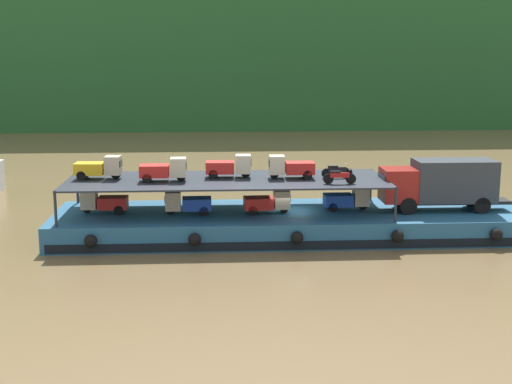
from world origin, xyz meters
TOP-DOWN VIEW (x-y plane):
  - ground_plane at (0.00, 0.00)m, footprint 400.00×400.00m
  - hillside_far_bank at (0.00, 75.56)m, footprint 116.88×36.40m
  - cargo_barge at (-0.00, -0.03)m, footprint 28.28×7.93m
  - covered_lorry at (9.16, -0.34)m, footprint 7.88×2.36m
  - cargo_rack at (-3.80, 0.00)m, footprint 19.08×6.56m
  - mini_truck_lower_stern at (-11.17, 0.17)m, footprint 2.76×1.24m
  - mini_truck_lower_aft at (-6.16, -0.47)m, footprint 2.77×1.25m
  - mini_truck_lower_mid at (-1.37, -0.48)m, footprint 2.79×1.29m
  - mini_truck_lower_fore at (3.54, 0.11)m, footprint 2.75×1.22m
  - mini_truck_upper_stern at (-11.41, 0.57)m, footprint 2.80×1.30m
  - mini_truck_upper_mid at (-7.48, -0.47)m, footprint 2.75×1.22m
  - mini_truck_upper_fore at (-3.62, 0.58)m, footprint 2.77×1.26m
  - mini_truck_upper_bow at (0.05, 0.10)m, footprint 2.75×1.22m
  - motorcycle_upper_port at (2.64, -1.97)m, footprint 1.90×0.55m
  - motorcycle_upper_centre at (2.83, -0.00)m, footprint 1.90×0.55m

SIDE VIEW (x-z plane):
  - ground_plane at x=0.00m, z-range 0.00..0.00m
  - cargo_barge at x=0.00m, z-range 0.00..1.50m
  - mini_truck_lower_stern at x=-11.17m, z-range 1.50..2.88m
  - mini_truck_lower_aft at x=-6.16m, z-range 1.50..2.88m
  - mini_truck_lower_mid at x=-1.37m, z-range 1.50..2.88m
  - mini_truck_lower_fore at x=3.54m, z-range 1.50..2.88m
  - covered_lorry at x=9.16m, z-range 1.64..4.74m
  - cargo_rack at x=-3.80m, z-range 2.43..4.43m
  - motorcycle_upper_port at x=2.64m, z-range 3.50..4.37m
  - motorcycle_upper_centre at x=2.83m, z-range 3.50..4.37m
  - mini_truck_upper_stern at x=-11.41m, z-range 3.50..4.88m
  - mini_truck_upper_mid at x=-7.48m, z-range 3.50..4.88m
  - mini_truck_upper_fore at x=-3.62m, z-range 3.50..4.88m
  - mini_truck_upper_bow at x=0.05m, z-range 3.50..4.88m
  - hillside_far_bank at x=0.00m, z-range 2.01..33.75m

